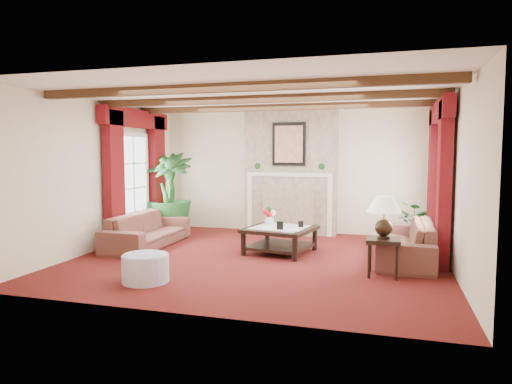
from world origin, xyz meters
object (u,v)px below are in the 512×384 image
(sofa_right, at_px, (405,234))
(side_table, at_px, (383,257))
(potted_palm, at_px, (170,211))
(coffee_table, at_px, (280,240))
(sofa_left, at_px, (147,225))
(ottoman, at_px, (146,268))

(sofa_right, height_order, side_table, sofa_right)
(potted_palm, xyz_separation_m, coffee_table, (2.74, -1.16, -0.27))
(sofa_right, distance_m, potted_palm, 4.98)
(sofa_left, bearing_deg, potted_palm, 7.80)
(potted_palm, bearing_deg, ottoman, -68.20)
(sofa_right, bearing_deg, ottoman, -54.96)
(ottoman, bearing_deg, sofa_right, 33.94)
(sofa_left, height_order, coffee_table, sofa_left)
(side_table, bearing_deg, sofa_left, 168.00)
(potted_palm, xyz_separation_m, ottoman, (1.38, -3.46, -0.31))
(sofa_right, distance_m, coffee_table, 2.12)
(potted_palm, relative_size, side_table, 3.46)
(sofa_left, distance_m, coffee_table, 2.55)
(sofa_left, height_order, sofa_right, sofa_right)
(potted_palm, distance_m, side_table, 5.04)
(coffee_table, distance_m, side_table, 2.07)
(sofa_left, xyz_separation_m, coffee_table, (2.54, 0.16, -0.19))
(coffee_table, xyz_separation_m, side_table, (1.77, -1.07, 0.05))
(potted_palm, bearing_deg, sofa_right, -13.00)
(side_table, distance_m, ottoman, 3.36)
(coffee_table, distance_m, ottoman, 2.67)
(side_table, bearing_deg, ottoman, -158.66)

